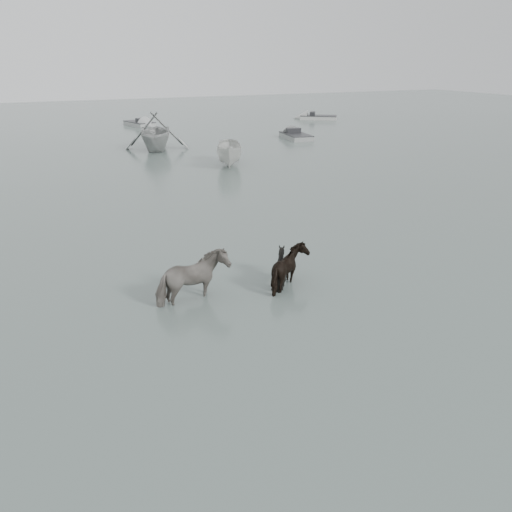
% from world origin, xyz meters
% --- Properties ---
extents(ground, '(140.00, 140.00, 0.00)m').
position_xyz_m(ground, '(0.00, 0.00, 0.00)').
color(ground, '#4A5852').
rests_on(ground, ground).
extents(pony_pinto, '(2.08, 1.28, 1.63)m').
position_xyz_m(pony_pinto, '(-1.16, 1.10, 0.82)').
color(pony_pinto, black).
rests_on(pony_pinto, ground).
extents(pony_dark, '(1.59, 1.69, 1.35)m').
position_xyz_m(pony_dark, '(1.58, 0.81, 0.67)').
color(pony_dark, black).
rests_on(pony_dark, ground).
extents(pony_black, '(1.38, 1.30, 1.22)m').
position_xyz_m(pony_black, '(1.45, 1.20, 0.61)').
color(pony_black, black).
rests_on(pony_black, ground).
extents(rowboat_trail, '(5.63, 6.12, 2.70)m').
position_xyz_m(rowboat_trail, '(3.37, 24.20, 1.35)').
color(rowboat_trail, '#A3A6A3').
rests_on(rowboat_trail, ground).
extents(boat_small, '(2.81, 4.17, 1.51)m').
position_xyz_m(boat_small, '(6.11, 17.28, 0.75)').
color(boat_small, beige).
rests_on(boat_small, ground).
extents(skiff_port, '(2.09, 4.84, 0.75)m').
position_xyz_m(skiff_port, '(14.51, 24.72, 0.38)').
color(skiff_port, gray).
rests_on(skiff_port, ground).
extents(skiff_mid, '(2.89, 4.87, 0.75)m').
position_xyz_m(skiff_mid, '(4.91, 37.61, 0.38)').
color(skiff_mid, '#9A9D9B').
rests_on(skiff_mid, ground).
extents(skiff_star, '(5.14, 4.15, 0.75)m').
position_xyz_m(skiff_star, '(22.76, 35.30, 0.38)').
color(skiff_star, beige).
rests_on(skiff_star, ground).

